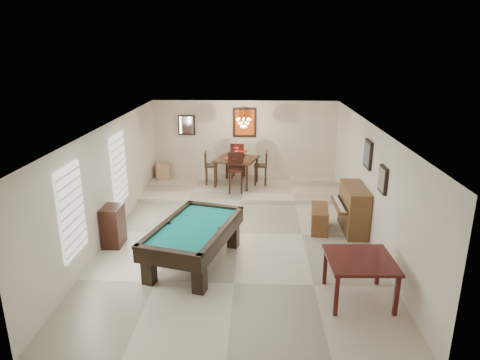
# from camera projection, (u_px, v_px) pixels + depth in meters

# --- Properties ---
(ground_plane) EXTENTS (6.00, 9.00, 0.02)m
(ground_plane) POSITION_uv_depth(u_px,v_px,m) (239.00, 234.00, 10.21)
(ground_plane) COLOR beige
(wall_back) EXTENTS (6.00, 0.04, 2.60)m
(wall_back) POSITION_uv_depth(u_px,v_px,m) (245.00, 140.00, 14.11)
(wall_back) COLOR silver
(wall_back) RESTS_ON ground_plane
(wall_front) EXTENTS (6.00, 0.04, 2.60)m
(wall_front) POSITION_uv_depth(u_px,v_px,m) (225.00, 287.00, 5.53)
(wall_front) COLOR silver
(wall_front) RESTS_ON ground_plane
(wall_left) EXTENTS (0.04, 9.00, 2.60)m
(wall_left) POSITION_uv_depth(u_px,v_px,m) (110.00, 180.00, 9.93)
(wall_left) COLOR silver
(wall_left) RESTS_ON ground_plane
(wall_right) EXTENTS (0.04, 9.00, 2.60)m
(wall_right) POSITION_uv_depth(u_px,v_px,m) (371.00, 183.00, 9.71)
(wall_right) COLOR silver
(wall_right) RESTS_ON ground_plane
(ceiling) EXTENTS (6.00, 9.00, 0.04)m
(ceiling) POSITION_uv_depth(u_px,v_px,m) (239.00, 126.00, 9.43)
(ceiling) COLOR white
(ceiling) RESTS_ON wall_back
(dining_step) EXTENTS (6.00, 2.50, 0.12)m
(dining_step) POSITION_uv_depth(u_px,v_px,m) (243.00, 188.00, 13.29)
(dining_step) COLOR beige
(dining_step) RESTS_ON ground_plane
(window_left_front) EXTENTS (0.06, 1.00, 1.70)m
(window_left_front) POSITION_uv_depth(u_px,v_px,m) (72.00, 211.00, 7.80)
(window_left_front) COLOR white
(window_left_front) RESTS_ON wall_left
(window_left_rear) EXTENTS (0.06, 1.00, 1.70)m
(window_left_rear) POSITION_uv_depth(u_px,v_px,m) (119.00, 169.00, 10.47)
(window_left_rear) COLOR white
(window_left_rear) RESTS_ON wall_left
(pool_table) EXTENTS (1.93, 2.71, 0.82)m
(pool_table) POSITION_uv_depth(u_px,v_px,m) (194.00, 245.00, 8.69)
(pool_table) COLOR black
(pool_table) RESTS_ON ground_plane
(square_table) EXTENTS (1.17, 1.17, 0.78)m
(square_table) POSITION_uv_depth(u_px,v_px,m) (359.00, 279.00, 7.47)
(square_table) COLOR #360F0D
(square_table) RESTS_ON ground_plane
(upright_piano) EXTENTS (0.75, 1.34, 1.11)m
(upright_piano) POSITION_uv_depth(u_px,v_px,m) (348.00, 209.00, 10.22)
(upright_piano) COLOR brown
(upright_piano) RESTS_ON ground_plane
(piano_bench) EXTENTS (0.50, 1.04, 0.56)m
(piano_bench) POSITION_uv_depth(u_px,v_px,m) (319.00, 218.00, 10.37)
(piano_bench) COLOR brown
(piano_bench) RESTS_ON ground_plane
(apothecary_chest) EXTENTS (0.40, 0.60, 0.91)m
(apothecary_chest) POSITION_uv_depth(u_px,v_px,m) (113.00, 226.00, 9.51)
(apothecary_chest) COLOR black
(apothecary_chest) RESTS_ON ground_plane
(dining_table) EXTENTS (1.46, 1.46, 0.97)m
(dining_table) POSITION_uv_depth(u_px,v_px,m) (236.00, 170.00, 13.28)
(dining_table) COLOR black
(dining_table) RESTS_ON dining_step
(flower_vase) EXTENTS (0.18, 0.18, 0.26)m
(flower_vase) POSITION_uv_depth(u_px,v_px,m) (236.00, 150.00, 13.10)
(flower_vase) COLOR red
(flower_vase) RESTS_ON dining_table
(dining_chair_south) EXTENTS (0.46, 0.46, 1.18)m
(dining_chair_south) POSITION_uv_depth(u_px,v_px,m) (236.00, 173.00, 12.54)
(dining_chair_south) COLOR black
(dining_chair_south) RESTS_ON dining_step
(dining_chair_north) EXTENTS (0.49, 0.49, 1.19)m
(dining_chair_north) POSITION_uv_depth(u_px,v_px,m) (238.00, 160.00, 13.93)
(dining_chair_north) COLOR black
(dining_chair_north) RESTS_ON dining_step
(dining_chair_west) EXTENTS (0.40, 0.40, 1.03)m
(dining_chair_west) POSITION_uv_depth(u_px,v_px,m) (211.00, 168.00, 13.33)
(dining_chair_west) COLOR black
(dining_chair_west) RESTS_ON dining_step
(dining_chair_east) EXTENTS (0.41, 0.41, 1.07)m
(dining_chair_east) POSITION_uv_depth(u_px,v_px,m) (261.00, 168.00, 13.27)
(dining_chair_east) COLOR black
(dining_chair_east) RESTS_ON dining_step
(corner_bench) EXTENTS (0.50, 0.59, 0.47)m
(corner_bench) POSITION_uv_depth(u_px,v_px,m) (163.00, 170.00, 14.08)
(corner_bench) COLOR tan
(corner_bench) RESTS_ON dining_step
(chandelier) EXTENTS (0.44, 0.44, 0.60)m
(chandelier) POSITION_uv_depth(u_px,v_px,m) (243.00, 120.00, 12.60)
(chandelier) COLOR #FFE5B2
(chandelier) RESTS_ON ceiling
(back_painting) EXTENTS (0.75, 0.06, 0.95)m
(back_painting) POSITION_uv_depth(u_px,v_px,m) (245.00, 122.00, 13.89)
(back_painting) COLOR #D84C14
(back_painting) RESTS_ON wall_back
(back_mirror) EXTENTS (0.55, 0.06, 0.65)m
(back_mirror) POSITION_uv_depth(u_px,v_px,m) (187.00, 125.00, 13.99)
(back_mirror) COLOR white
(back_mirror) RESTS_ON wall_back
(right_picture_upper) EXTENTS (0.06, 0.55, 0.65)m
(right_picture_upper) POSITION_uv_depth(u_px,v_px,m) (368.00, 154.00, 9.81)
(right_picture_upper) COLOR slate
(right_picture_upper) RESTS_ON wall_right
(right_picture_lower) EXTENTS (0.06, 0.45, 0.55)m
(right_picture_lower) POSITION_uv_depth(u_px,v_px,m) (383.00, 180.00, 8.63)
(right_picture_lower) COLOR gray
(right_picture_lower) RESTS_ON wall_right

